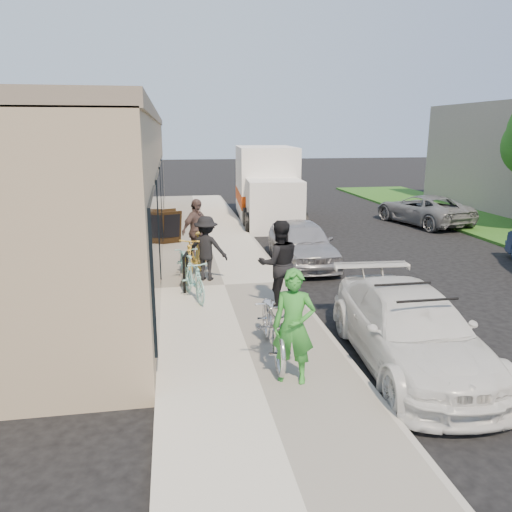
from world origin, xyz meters
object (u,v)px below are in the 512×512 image
bystander_a (206,248)px  cruiser_bike_c (195,256)px  far_car_gray (423,210)px  cruiser_bike_b (185,261)px  bike_rack (186,268)px  woman_rider (294,327)px  man_standing (279,264)px  bystander_b (196,231)px  sandwich_board (170,226)px  sedan_white (410,329)px  tandem_bike (274,323)px  sedan_silver (303,243)px  cruiser_bike_a (193,279)px  moving_truck (267,188)px

bystander_a → cruiser_bike_c: bearing=-25.7°
far_car_gray → cruiser_bike_b: size_ratio=2.77×
far_car_gray → bike_rack: bearing=25.1°
woman_rider → man_standing: (0.48, 3.21, 0.06)m
cruiser_bike_c → bystander_b: (0.13, 1.46, 0.34)m
sandwich_board → woman_rider: bearing=-97.7°
sedan_white → cruiser_bike_b: bearing=127.4°
tandem_bike → bystander_a: bearing=102.3°
sedan_silver → man_standing: man_standing is taller
man_standing → bystander_a: man_standing is taller
man_standing → cruiser_bike_c: size_ratio=1.00×
cruiser_bike_a → sandwich_board: bearing=80.5°
cruiser_bike_c → woman_rider: bearing=-57.6°
moving_truck → cruiser_bike_a: bearing=-104.9°
sedan_silver → bystander_a: bystander_a is taller
cruiser_bike_a → sedan_silver: bearing=28.2°
tandem_bike → sedan_white: bearing=-7.7°
bystander_a → cruiser_bike_a: bearing=93.0°
man_standing → cruiser_bike_c: (-1.62, 2.40, -0.36)m
man_standing → cruiser_bike_a: man_standing is taller
bystander_b → sedan_white: bearing=-107.9°
moving_truck → far_car_gray: 6.45m
cruiser_bike_a → bystander_a: bystander_a is taller
tandem_bike → man_standing: man_standing is taller
moving_truck → tandem_bike: 13.66m
woman_rider → tandem_bike: bearing=119.1°
sedan_white → sedan_silver: size_ratio=1.18×
man_standing → cruiser_bike_a: (-1.73, 0.73, -0.45)m
bike_rack → cruiser_bike_b: 1.03m
far_car_gray → cruiser_bike_c: 11.62m
sandwich_board → bike_rack: bearing=-104.0°
moving_truck → cruiser_bike_a: moving_truck is taller
sedan_silver → far_car_gray: 8.36m
sedan_silver → man_standing: bearing=-111.9°
sedan_white → woman_rider: 2.13m
cruiser_bike_a → cruiser_bike_b: size_ratio=0.97×
cruiser_bike_a → cruiser_bike_b: 1.72m
sedan_white → bystander_b: 7.28m
woman_rider → cruiser_bike_b: woman_rider is taller
far_car_gray → bystander_a: (-9.28, -6.87, 0.34)m
sandwich_board → bystander_b: bystander_b is taller
sedan_white → tandem_bike: 2.19m
bystander_b → bike_rack: bearing=-141.7°
sandwich_board → sedan_silver: sedan_silver is taller
bystander_b → moving_truck: bearing=22.2°
sedan_white → cruiser_bike_c: sedan_white is taller
far_car_gray → bystander_a: size_ratio=2.74×
sedan_white → moving_truck: (0.32, 13.82, 0.74)m
bike_rack → bystander_a: bearing=53.1°
cruiser_bike_c → bystander_a: bystander_a is taller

